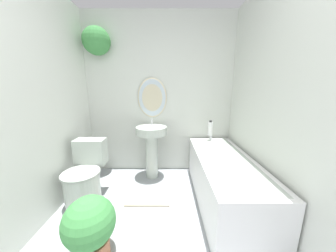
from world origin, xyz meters
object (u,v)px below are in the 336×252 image
(bathtub, at_px, (224,179))
(potted_plant, at_px, (90,226))
(shampoo_bottle, at_px, (211,129))
(pedestal_sink, at_px, (152,143))
(toilet, at_px, (86,178))

(bathtub, distance_m, potted_plant, 1.44)
(bathtub, height_order, shampoo_bottle, shampoo_bottle)
(pedestal_sink, xyz_separation_m, potted_plant, (-0.36, -1.26, -0.25))
(bathtub, bearing_deg, toilet, -179.40)
(pedestal_sink, relative_size, potted_plant, 1.70)
(toilet, height_order, pedestal_sink, pedestal_sink)
(pedestal_sink, bearing_deg, bathtub, -32.17)
(shampoo_bottle, height_order, potted_plant, shampoo_bottle)
(toilet, height_order, shampoo_bottle, shampoo_bottle)
(bathtub, xyz_separation_m, shampoo_bottle, (-0.02, 0.67, 0.44))
(bathtub, height_order, potted_plant, bathtub)
(bathtub, bearing_deg, shampoo_bottle, 91.58)
(pedestal_sink, xyz_separation_m, bathtub, (0.90, -0.56, -0.24))
(bathtub, distance_m, shampoo_bottle, 0.81)
(bathtub, relative_size, shampoo_bottle, 6.81)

